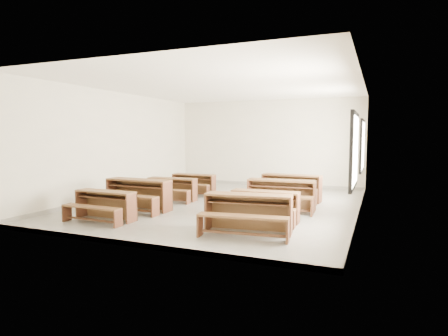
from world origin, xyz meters
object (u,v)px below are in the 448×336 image
at_px(desk_set_0, 104,203).
at_px(desk_set_7, 291,186).
at_px(desk_set_2, 172,187).
at_px(desk_set_4, 248,211).
at_px(desk_set_3, 193,182).
at_px(desk_set_6, 281,192).
at_px(desk_set_1, 137,192).
at_px(desk_set_5, 264,204).

distance_m(desk_set_0, desk_set_7, 5.19).
height_order(desk_set_2, desk_set_4, desk_set_4).
bearing_deg(desk_set_3, desk_set_4, -51.84).
bearing_deg(desk_set_6, desk_set_7, 88.87).
bearing_deg(desk_set_1, desk_set_2, 88.11).
height_order(desk_set_0, desk_set_3, desk_set_0).
height_order(desk_set_0, desk_set_6, desk_set_6).
bearing_deg(desk_set_6, desk_set_3, 152.44).
bearing_deg(desk_set_7, desk_set_6, -82.99).
bearing_deg(desk_set_5, desk_set_1, 178.58).
relative_size(desk_set_6, desk_set_7, 1.00).
xyz_separation_m(desk_set_3, desk_set_7, (3.20, -0.10, 0.07)).
bearing_deg(desk_set_0, desk_set_1, 91.32).
height_order(desk_set_2, desk_set_3, desk_set_2).
bearing_deg(desk_set_3, desk_set_2, -92.33).
height_order(desk_set_3, desk_set_5, desk_set_5).
height_order(desk_set_0, desk_set_7, desk_set_7).
xyz_separation_m(desk_set_1, desk_set_6, (3.35, 1.40, -0.01)).
relative_size(desk_set_0, desk_set_6, 0.84).
bearing_deg(desk_set_3, desk_set_5, -42.61).
relative_size(desk_set_3, desk_set_6, 0.82).
xyz_separation_m(desk_set_0, desk_set_4, (3.31, 0.18, 0.06)).
xyz_separation_m(desk_set_2, desk_set_7, (3.23, 1.21, 0.06)).
xyz_separation_m(desk_set_0, desk_set_1, (0.00, 1.24, 0.07)).
xyz_separation_m(desk_set_4, desk_set_5, (0.02, 1.07, -0.05)).
relative_size(desk_set_0, desk_set_2, 0.98).
height_order(desk_set_0, desk_set_5, desk_set_5).
distance_m(desk_set_0, desk_set_6, 4.27).
distance_m(desk_set_1, desk_set_6, 3.63).
distance_m(desk_set_4, desk_set_6, 2.46).
distance_m(desk_set_0, desk_set_4, 3.32).
relative_size(desk_set_0, desk_set_1, 0.84).
bearing_deg(desk_set_4, desk_set_1, 155.42).
xyz_separation_m(desk_set_0, desk_set_7, (3.31, 4.01, 0.06)).
height_order(desk_set_3, desk_set_4, desk_set_4).
height_order(desk_set_6, desk_set_7, desk_set_6).
xyz_separation_m(desk_set_0, desk_set_2, (0.08, 2.79, -0.00)).
bearing_deg(desk_set_7, desk_set_0, -124.59).
xyz_separation_m(desk_set_3, desk_set_4, (3.20, -3.93, 0.07)).
bearing_deg(desk_set_3, desk_set_0, -92.55).
xyz_separation_m(desk_set_2, desk_set_5, (3.26, -1.55, 0.01)).
relative_size(desk_set_2, desk_set_7, 0.85).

